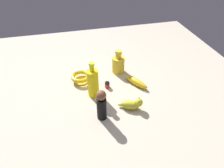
% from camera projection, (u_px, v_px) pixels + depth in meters
% --- Properties ---
extents(ground, '(2.00, 2.00, 0.00)m').
position_uv_depth(ground, '(112.00, 90.00, 1.33)').
color(ground, '#BCB29E').
extents(bowl, '(0.14, 0.14, 0.05)m').
position_uv_depth(bowl, '(81.00, 77.00, 1.39)').
color(bowl, yellow).
rests_on(bowl, ground).
extents(bottle_tall, '(0.07, 0.07, 0.24)m').
position_uv_depth(bottle_tall, '(93.00, 82.00, 1.23)').
color(bottle_tall, yellow).
rests_on(bottle_tall, ground).
extents(banana, '(0.19, 0.14, 0.05)m').
position_uv_depth(banana, '(136.00, 82.00, 1.36)').
color(banana, gold).
rests_on(banana, ground).
extents(nail_polish_jar, '(0.03, 0.03, 0.04)m').
position_uv_depth(nail_polish_jar, '(107.00, 85.00, 1.34)').
color(nail_polish_jar, '#B42C24').
rests_on(nail_polish_jar, ground).
extents(person_figure_adult, '(0.07, 0.07, 0.20)m').
position_uv_depth(person_figure_adult, '(102.00, 105.00, 1.08)').
color(person_figure_adult, black).
rests_on(person_figure_adult, ground).
extents(bottle_short, '(0.09, 0.09, 0.18)m').
position_uv_depth(bottle_short, '(118.00, 64.00, 1.45)').
color(bottle_short, yellow).
rests_on(bottle_short, ground).
extents(cat_figurine, '(0.10, 0.14, 0.09)m').
position_uv_depth(cat_figurine, '(132.00, 104.00, 1.18)').
color(cat_figurine, gold).
rests_on(cat_figurine, ground).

